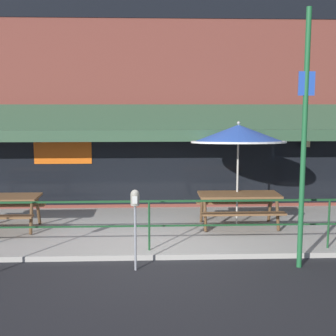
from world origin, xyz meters
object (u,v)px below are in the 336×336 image
at_px(patio_umbrella_centre, 238,134).
at_px(street_sign_pole, 304,138).
at_px(parking_meter_far, 135,205).
at_px(picnic_table_centre, 239,201).

xyz_separation_m(patio_umbrella_centre, street_sign_pole, (0.63, -2.59, 0.10)).
relative_size(parking_meter_far, street_sign_pole, 0.32).
bearing_deg(parking_meter_far, street_sign_pole, 0.92).
height_order(picnic_table_centre, parking_meter_far, parking_meter_far).
height_order(patio_umbrella_centre, parking_meter_far, patio_umbrella_centre).
bearing_deg(street_sign_pole, picnic_table_centre, 104.81).
xyz_separation_m(picnic_table_centre, street_sign_pole, (0.63, -2.38, 1.58)).
height_order(parking_meter_far, street_sign_pole, street_sign_pole).
bearing_deg(patio_umbrella_centre, street_sign_pole, -76.37).
relative_size(picnic_table_centre, street_sign_pole, 0.40).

